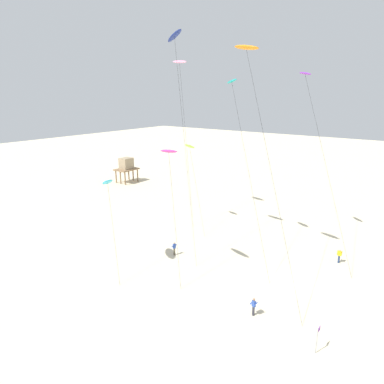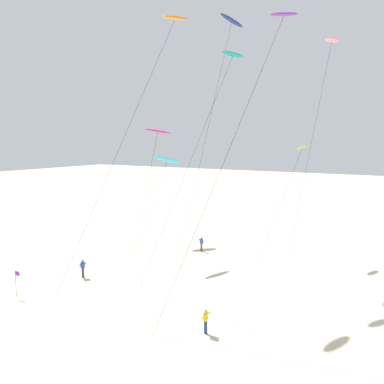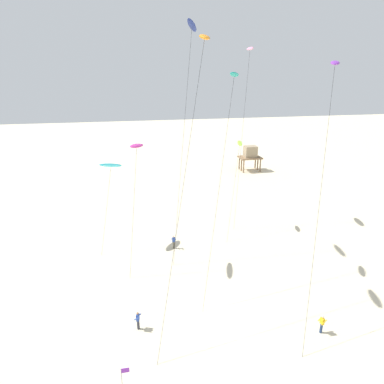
{
  "view_description": "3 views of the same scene",
  "coord_description": "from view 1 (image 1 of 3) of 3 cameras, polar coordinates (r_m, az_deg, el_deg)",
  "views": [
    {
      "loc": [
        -31.51,
        -10.55,
        18.66
      ],
      "look_at": [
        -0.75,
        12.07,
        7.74
      ],
      "focal_mm": 32.08,
      "sensor_mm": 36.0,
      "label": 1
    },
    {
      "loc": [
        18.83,
        -24.07,
        12.31
      ],
      "look_at": [
        -2.19,
        10.98,
        7.02
      ],
      "focal_mm": 36.95,
      "sensor_mm": 36.0,
      "label": 2
    },
    {
      "loc": [
        -7.72,
        -22.74,
        20.23
      ],
      "look_at": [
        -0.02,
        14.25,
        6.83
      ],
      "focal_mm": 31.64,
      "sensor_mm": 36.0,
      "label": 3
    }
  ],
  "objects": [
    {
      "name": "stilt_house",
      "position": [
        76.12,
        -10.86,
        4.34
      ],
      "size": [
        4.67,
        3.52,
        5.39
      ],
      "color": "#846647",
      "rests_on": "ground"
    },
    {
      "name": "kite_orange",
      "position": [
        34.96,
        9.09,
        22.38
      ],
      "size": [
        6.34,
        10.79,
        23.33
      ],
      "color": "orange",
      "rests_on": "ground"
    },
    {
      "name": "kite_cyan",
      "position": [
        36.21,
        -13.86,
        1.58
      ],
      "size": [
        3.38,
        4.45,
        10.76
      ],
      "color": "#33BFE0",
      "rests_on": "ground"
    },
    {
      "name": "kite_flyer_furthest",
      "position": [
        41.68,
        -2.96,
        -9.3
      ],
      "size": [
        0.67,
        0.65,
        1.67
      ],
      "color": "#4C4738",
      "rests_on": "ground"
    },
    {
      "name": "kite_navy",
      "position": [
        41.15,
        -2.9,
        24.17
      ],
      "size": [
        4.22,
        6.98,
        25.42
      ],
      "color": "navy",
      "rests_on": "ground"
    },
    {
      "name": "marker_flag",
      "position": [
        29.04,
        20.2,
        -21.41
      ],
      "size": [
        0.56,
        0.05,
        2.1
      ],
      "color": "gray",
      "rests_on": "ground"
    },
    {
      "name": "kite_lime",
      "position": [
        48.69,
        -0.38,
        7.41
      ],
      "size": [
        3.27,
        5.69,
        11.91
      ],
      "color": "#8CD833",
      "rests_on": "ground"
    },
    {
      "name": "ground_plane",
      "position": [
        38.11,
        15.97,
        -14.04
      ],
      "size": [
        260.0,
        260.0,
        0.0
      ],
      "primitive_type": "plane",
      "color": "beige"
    },
    {
      "name": "kite_pink",
      "position": [
        51.82,
        -2.08,
        20.63
      ],
      "size": [
        3.4,
        5.95,
        23.5
      ],
      "color": "pink",
      "rests_on": "ground"
    },
    {
      "name": "kite_flyer_nearest",
      "position": [
        43.27,
        23.28,
        -9.68
      ],
      "size": [
        0.58,
        0.6,
        1.67
      ],
      "color": "navy",
      "rests_on": "ground"
    },
    {
      "name": "kite_purple",
      "position": [
        43.42,
        18.39,
        17.77
      ],
      "size": [
        6.15,
        9.73,
        21.28
      ],
      "color": "purple",
      "rests_on": "ground"
    },
    {
      "name": "kite_teal",
      "position": [
        39.8,
        6.73,
        17.35
      ],
      "size": [
        5.67,
        9.05,
        20.43
      ],
      "color": "teal",
      "rests_on": "ground"
    },
    {
      "name": "kite_flyer_middle",
      "position": [
        31.88,
        10.2,
        -18.2
      ],
      "size": [
        0.66,
        0.68,
        1.67
      ],
      "color": "#33333D",
      "rests_on": "ground"
    },
    {
      "name": "kite_magenta",
      "position": [
        33.4,
        -3.9,
        6.67
      ],
      "size": [
        2.56,
        4.23,
        13.78
      ],
      "color": "#D8339E",
      "rests_on": "ground"
    }
  ]
}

